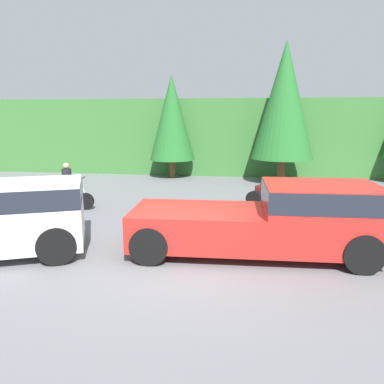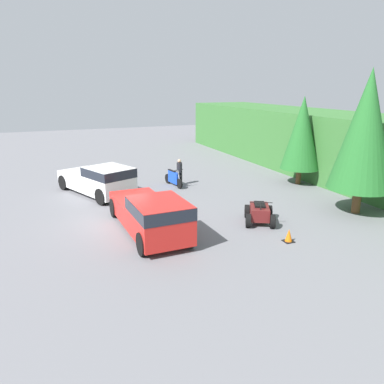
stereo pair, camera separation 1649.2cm
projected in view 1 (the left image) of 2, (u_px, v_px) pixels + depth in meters
The scene contains 9 objects.
ground_plane at pixel (176, 263), 8.88m from camera, with size 80.00×80.00×0.00m, color slate.
hillside_backdrop at pixel (222, 135), 23.95m from camera, with size 44.00×6.00×4.37m.
tree_left at pixel (172, 118), 20.43m from camera, with size 2.48×2.48×5.63m.
tree_mid_left at pixel (284, 101), 18.55m from camera, with size 3.11×3.11×7.07m.
pickup_truck_red at pixel (276, 217), 9.22m from camera, with size 6.06×2.41×1.81m.
dirt_bike at pixel (64, 197), 13.80m from camera, with size 2.16×0.65×1.20m.
quad_atv at pixel (277, 195), 14.22m from camera, with size 2.36×2.08×1.18m.
rider_person at pixel (67, 183), 14.15m from camera, with size 0.36×0.37×1.70m.
traffic_cone at pixel (343, 203), 13.85m from camera, with size 0.42×0.42×0.55m.
Camera 1 is at (1.57, -8.22, 3.44)m, focal length 35.00 mm.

